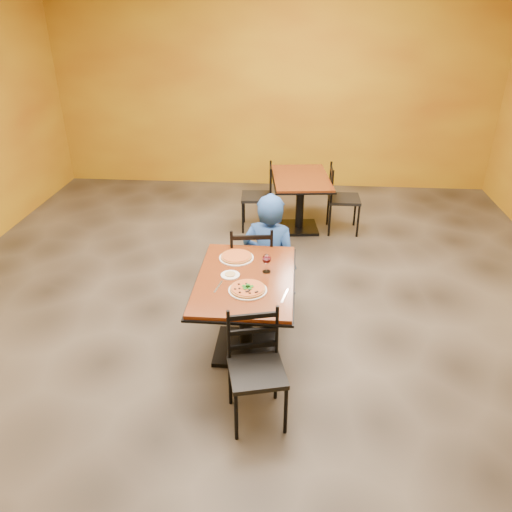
# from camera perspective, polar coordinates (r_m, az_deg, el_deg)

# --- Properties ---
(floor) EXTENTS (7.00, 8.00, 0.01)m
(floor) POSITION_cam_1_polar(r_m,az_deg,el_deg) (4.93, -0.56, -7.12)
(floor) COLOR black
(floor) RESTS_ON ground
(wall_back) EXTENTS (7.00, 0.01, 3.00)m
(wall_back) POSITION_cam_1_polar(r_m,az_deg,el_deg) (8.14, 2.05, 18.40)
(wall_back) COLOR gold
(wall_back) RESTS_ON ground
(table_main) EXTENTS (0.83, 1.23, 0.75)m
(table_main) POSITION_cam_1_polar(r_m,az_deg,el_deg) (4.21, -1.21, -4.77)
(table_main) COLOR #6A2F10
(table_main) RESTS_ON floor
(table_second) EXTENTS (0.87, 1.18, 0.75)m
(table_second) POSITION_cam_1_polar(r_m,az_deg,el_deg) (6.59, 5.18, 7.51)
(table_second) COLOR #6A2F10
(table_second) RESTS_ON floor
(chair_main_near) EXTENTS (0.48, 0.48, 0.87)m
(chair_main_near) POSITION_cam_1_polar(r_m,az_deg,el_deg) (3.62, 0.11, -13.39)
(chair_main_near) COLOR black
(chair_main_near) RESTS_ON floor
(chair_main_far) EXTENTS (0.47, 0.47, 0.92)m
(chair_main_far) POSITION_cam_1_polar(r_m,az_deg,el_deg) (4.90, -0.60, -1.01)
(chair_main_far) COLOR black
(chair_main_far) RESTS_ON floor
(chair_second_left) EXTENTS (0.43, 0.43, 0.90)m
(chair_second_left) POSITION_cam_1_polar(r_m,az_deg,el_deg) (6.65, 0.09, 6.85)
(chair_second_left) COLOR black
(chair_second_left) RESTS_ON floor
(chair_second_right) EXTENTS (0.41, 0.41, 0.91)m
(chair_second_right) POSITION_cam_1_polar(r_m,az_deg,el_deg) (6.66, 10.18, 6.50)
(chair_second_right) COLOR black
(chair_second_right) RESTS_ON floor
(diner) EXTENTS (0.65, 0.50, 1.15)m
(diner) POSITION_cam_1_polar(r_m,az_deg,el_deg) (5.00, 1.59, 1.07)
(diner) COLOR #1B5098
(diner) RESTS_ON floor
(plate_main) EXTENTS (0.31, 0.31, 0.01)m
(plate_main) POSITION_cam_1_polar(r_m,az_deg,el_deg) (3.92, -0.97, -3.98)
(plate_main) COLOR white
(plate_main) RESTS_ON table_main
(pizza_main) EXTENTS (0.28, 0.28, 0.02)m
(pizza_main) POSITION_cam_1_polar(r_m,az_deg,el_deg) (3.91, -0.97, -3.78)
(pizza_main) COLOR maroon
(pizza_main) RESTS_ON plate_main
(plate_far) EXTENTS (0.31, 0.31, 0.01)m
(plate_far) POSITION_cam_1_polar(r_m,az_deg,el_deg) (4.40, -2.28, -0.22)
(plate_far) COLOR white
(plate_far) RESTS_ON table_main
(pizza_far) EXTENTS (0.28, 0.28, 0.02)m
(pizza_far) POSITION_cam_1_polar(r_m,az_deg,el_deg) (4.39, -2.29, -0.03)
(pizza_far) COLOR orange
(pizza_far) RESTS_ON plate_far
(side_plate) EXTENTS (0.16, 0.16, 0.01)m
(side_plate) POSITION_cam_1_polar(r_m,az_deg,el_deg) (4.13, -3.00, -2.22)
(side_plate) COLOR white
(side_plate) RESTS_ON table_main
(dip) EXTENTS (0.09, 0.09, 0.01)m
(dip) POSITION_cam_1_polar(r_m,az_deg,el_deg) (4.13, -3.01, -2.11)
(dip) COLOR tan
(dip) RESTS_ON side_plate
(wine_glass) EXTENTS (0.08, 0.08, 0.18)m
(wine_glass) POSITION_cam_1_polar(r_m,az_deg,el_deg) (4.14, 1.23, -0.75)
(wine_glass) COLOR white
(wine_glass) RESTS_ON table_main
(fork) EXTENTS (0.05, 0.19, 0.00)m
(fork) POSITION_cam_1_polar(r_m,az_deg,el_deg) (3.98, -4.41, -3.57)
(fork) COLOR silver
(fork) RESTS_ON table_main
(knife) EXTENTS (0.06, 0.21, 0.00)m
(knife) POSITION_cam_1_polar(r_m,az_deg,el_deg) (3.86, 3.35, -4.62)
(knife) COLOR silver
(knife) RESTS_ON table_main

